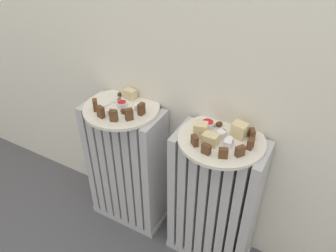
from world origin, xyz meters
name	(u,v)px	position (x,y,z in m)	size (l,w,h in m)	color
radiator_left	(127,168)	(-0.20, 0.28, 0.28)	(0.32, 0.16, 0.58)	#B2B2B7
radiator_right	(214,202)	(0.20, 0.28, 0.28)	(0.32, 0.16, 0.58)	#B2B2B7
plate_left	(121,108)	(-0.20, 0.28, 0.58)	(0.29, 0.29, 0.01)	silver
plate_right	(221,139)	(0.20, 0.28, 0.58)	(0.29, 0.29, 0.01)	silver
dark_cake_slice_left_0	(95,105)	(-0.27, 0.22, 0.61)	(0.03, 0.02, 0.04)	#56351E
dark_cake_slice_left_1	(101,112)	(-0.22, 0.19, 0.61)	(0.03, 0.02, 0.04)	#56351E
dark_cake_slice_left_2	(114,116)	(-0.17, 0.19, 0.61)	(0.03, 0.02, 0.04)	#56351E
dark_cake_slice_left_3	(129,114)	(-0.12, 0.22, 0.61)	(0.03, 0.02, 0.04)	#56351E
dark_cake_slice_left_4	(141,109)	(-0.10, 0.27, 0.61)	(0.03, 0.02, 0.04)	#56351E
marble_cake_slice_left_0	(130,94)	(-0.20, 0.35, 0.61)	(0.05, 0.03, 0.04)	beige
turkish_delight_left_0	(111,113)	(-0.20, 0.22, 0.60)	(0.02, 0.02, 0.02)	white
turkish_delight_left_1	(137,107)	(-0.13, 0.29, 0.60)	(0.02, 0.02, 0.02)	white
medjool_date_left_0	(119,100)	(-0.22, 0.31, 0.60)	(0.02, 0.02, 0.01)	#4C2814
medjool_date_left_1	(124,111)	(-0.17, 0.25, 0.60)	(0.03, 0.02, 0.02)	#4C2814
medjool_date_left_2	(120,94)	(-0.25, 0.34, 0.60)	(0.02, 0.02, 0.02)	#4C2814
jam_bowl_left	(122,104)	(-0.19, 0.28, 0.60)	(0.04, 0.04, 0.02)	white
dark_cake_slice_right_0	(195,141)	(0.14, 0.21, 0.61)	(0.03, 0.02, 0.03)	#56351E
dark_cake_slice_right_1	(206,149)	(0.18, 0.18, 0.61)	(0.03, 0.02, 0.03)	#56351E
dark_cake_slice_right_2	(223,153)	(0.24, 0.19, 0.61)	(0.03, 0.02, 0.03)	#56351E
dark_cake_slice_right_3	(240,151)	(0.28, 0.22, 0.61)	(0.03, 0.02, 0.03)	#56351E
dark_cake_slice_right_4	(251,144)	(0.29, 0.27, 0.61)	(0.03, 0.02, 0.03)	#56351E
dark_cake_slice_right_5	(252,134)	(0.28, 0.33, 0.61)	(0.03, 0.02, 0.03)	#56351E
marble_cake_slice_right_0	(210,139)	(0.18, 0.23, 0.61)	(0.05, 0.04, 0.04)	beige
marble_cake_slice_right_1	(201,130)	(0.13, 0.26, 0.61)	(0.04, 0.04, 0.05)	beige
marble_cake_slice_right_2	(240,130)	(0.24, 0.32, 0.61)	(0.05, 0.04, 0.05)	beige
turkish_delight_right_0	(229,140)	(0.23, 0.27, 0.60)	(0.02, 0.02, 0.02)	white
turkish_delight_right_1	(221,135)	(0.20, 0.28, 0.60)	(0.03, 0.03, 0.03)	white
turkish_delight_right_2	(228,144)	(0.23, 0.25, 0.60)	(0.02, 0.02, 0.02)	white
medjool_date_right_0	(222,131)	(0.19, 0.31, 0.60)	(0.03, 0.02, 0.01)	#4C2814
medjool_date_right_1	(219,124)	(0.17, 0.34, 0.60)	(0.03, 0.02, 0.02)	#4C2814
medjool_date_right_2	(212,135)	(0.17, 0.27, 0.60)	(0.02, 0.02, 0.02)	#4C2814
jam_bowl_right	(208,124)	(0.13, 0.32, 0.60)	(0.05, 0.05, 0.02)	white
fork	(109,104)	(-0.25, 0.27, 0.59)	(0.04, 0.10, 0.00)	silver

